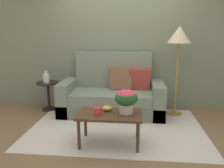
{
  "coord_description": "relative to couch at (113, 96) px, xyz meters",
  "views": [
    {
      "loc": [
        0.27,
        -3.35,
        1.54
      ],
      "look_at": [
        -0.08,
        0.2,
        0.73
      ],
      "focal_mm": 36.48,
      "sensor_mm": 36.0,
      "label": 1
    }
  ],
  "objects": [
    {
      "name": "floor_lamp",
      "position": [
        1.19,
        0.0,
        1.09
      ],
      "size": [
        0.43,
        0.43,
        1.65
      ],
      "color": "olive",
      "rests_on": "ground"
    },
    {
      "name": "ground_plane",
      "position": [
        0.13,
        -0.88,
        -0.34
      ],
      "size": [
        14.0,
        14.0,
        0.0
      ],
      "primitive_type": "plane",
      "color": "brown"
    },
    {
      "name": "snack_bowl",
      "position": [
        0.03,
        -1.19,
        0.16
      ],
      "size": [
        0.14,
        0.14,
        0.07
      ],
      "color": "gold",
      "rests_on": "coffee_table"
    },
    {
      "name": "coffee_mug",
      "position": [
        -0.07,
        -1.38,
        0.17
      ],
      "size": [
        0.14,
        0.1,
        0.1
      ],
      "color": "red",
      "rests_on": "coffee_table"
    },
    {
      "name": "table_vase",
      "position": [
        -1.33,
        0.03,
        0.32
      ],
      "size": [
        0.12,
        0.12,
        0.23
      ],
      "color": "silver",
      "rests_on": "side_table"
    },
    {
      "name": "potted_plant",
      "position": [
        0.3,
        -1.27,
        0.32
      ],
      "size": [
        0.31,
        0.31,
        0.33
      ],
      "color": "#B7B2A8",
      "rests_on": "coffee_table"
    },
    {
      "name": "couch",
      "position": [
        0.0,
        0.0,
        0.0
      ],
      "size": [
        1.94,
        0.87,
        1.16
      ],
      "color": "#626B59",
      "rests_on": "ground"
    },
    {
      "name": "coffee_table",
      "position": [
        0.08,
        -1.29,
        0.06
      ],
      "size": [
        0.88,
        0.52,
        0.46
      ],
      "color": "#442D1B",
      "rests_on": "ground"
    },
    {
      "name": "wall_back",
      "position": [
        0.13,
        0.46,
        1.06
      ],
      "size": [
        6.4,
        0.12,
        2.8
      ],
      "primitive_type": "cube",
      "color": "slate",
      "rests_on": "ground"
    },
    {
      "name": "area_rug",
      "position": [
        0.13,
        -0.73,
        -0.34
      ],
      "size": [
        2.8,
        1.92,
        0.01
      ],
      "primitive_type": "cube",
      "color": "beige",
      "rests_on": "ground"
    },
    {
      "name": "side_table",
      "position": [
        -1.31,
        0.05,
        0.05
      ],
      "size": [
        0.45,
        0.45,
        0.57
      ],
      "color": "black",
      "rests_on": "ground"
    }
  ]
}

